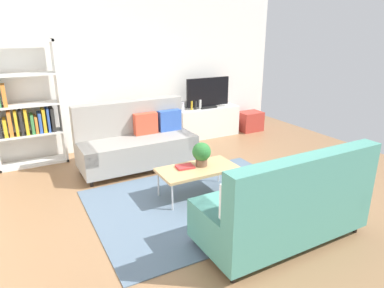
# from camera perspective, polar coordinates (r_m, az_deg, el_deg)

# --- Properties ---
(ground_plane) EXTENTS (7.68, 7.68, 0.00)m
(ground_plane) POSITION_cam_1_polar(r_m,az_deg,el_deg) (4.91, 2.15, -8.72)
(ground_plane) COLOR #936B47
(wall_far) EXTENTS (6.40, 0.12, 2.90)m
(wall_far) POSITION_cam_1_polar(r_m,az_deg,el_deg) (6.96, -9.68, 11.79)
(wall_far) COLOR white
(wall_far) RESTS_ON ground_plane
(area_rug) EXTENTS (2.90, 2.20, 0.01)m
(area_rug) POSITION_cam_1_polar(r_m,az_deg,el_deg) (4.76, 1.57, -9.53)
(area_rug) COLOR slate
(area_rug) RESTS_ON ground_plane
(couch_beige) EXTENTS (1.91, 0.86, 1.10)m
(couch_beige) POSITION_cam_1_polar(r_m,az_deg,el_deg) (5.83, -9.21, 0.36)
(couch_beige) COLOR gray
(couch_beige) RESTS_ON ground_plane
(couch_green) EXTENTS (1.91, 0.86, 1.10)m
(couch_green) POSITION_cam_1_polar(r_m,az_deg,el_deg) (3.88, 15.20, -9.90)
(couch_green) COLOR teal
(couch_green) RESTS_ON ground_plane
(coffee_table) EXTENTS (1.10, 0.56, 0.42)m
(coffee_table) POSITION_cam_1_polar(r_m,az_deg,el_deg) (4.77, 0.94, -4.30)
(coffee_table) COLOR tan
(coffee_table) RESTS_ON ground_plane
(tv_console) EXTENTS (1.40, 0.44, 0.64)m
(tv_console) POSITION_cam_1_polar(r_m,az_deg,el_deg) (7.49, 2.51, 3.70)
(tv_console) COLOR silver
(tv_console) RESTS_ON ground_plane
(tv) EXTENTS (1.00, 0.20, 0.64)m
(tv) POSITION_cam_1_polar(r_m,az_deg,el_deg) (7.33, 2.66, 8.44)
(tv) COLOR black
(tv) RESTS_ON tv_console
(bookshelf) EXTENTS (1.10, 0.36, 2.10)m
(bookshelf) POSITION_cam_1_polar(r_m,az_deg,el_deg) (6.36, -26.16, 5.16)
(bookshelf) COLOR white
(bookshelf) RESTS_ON ground_plane
(storage_trunk) EXTENTS (0.52, 0.40, 0.44)m
(storage_trunk) POSITION_cam_1_polar(r_m,az_deg,el_deg) (8.04, 9.64, 3.76)
(storage_trunk) COLOR #B2382D
(storage_trunk) RESTS_ON ground_plane
(potted_plant) EXTENTS (0.26, 0.26, 0.34)m
(potted_plant) POSITION_cam_1_polar(r_m,az_deg,el_deg) (4.77, 1.60, -1.54)
(potted_plant) COLOR brown
(potted_plant) RESTS_ON coffee_table
(table_book_0) EXTENTS (0.25, 0.20, 0.03)m
(table_book_0) POSITION_cam_1_polar(r_m,az_deg,el_deg) (4.76, -1.18, -3.81)
(table_book_0) COLOR red
(table_book_0) RESTS_ON coffee_table
(vase_0) EXTENTS (0.12, 0.12, 0.17)m
(vase_0) POSITION_cam_1_polar(r_m,az_deg,el_deg) (7.16, -1.67, 6.35)
(vase_0) COLOR silver
(vase_0) RESTS_ON tv_console
(bottle_0) EXTENTS (0.04, 0.04, 0.19)m
(bottle_0) POSITION_cam_1_polar(r_m,az_deg,el_deg) (7.16, -0.07, 6.43)
(bottle_0) COLOR gold
(bottle_0) RESTS_ON tv_console
(bottle_1) EXTENTS (0.06, 0.06, 0.18)m
(bottle_1) POSITION_cam_1_polar(r_m,az_deg,el_deg) (7.21, 0.59, 6.48)
(bottle_1) COLOR #262626
(bottle_1) RESTS_ON tv_console
(bottle_2) EXTENTS (0.06, 0.06, 0.20)m
(bottle_2) POSITION_cam_1_polar(r_m,az_deg,el_deg) (7.25, 1.34, 6.63)
(bottle_2) COLOR silver
(bottle_2) RESTS_ON tv_console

